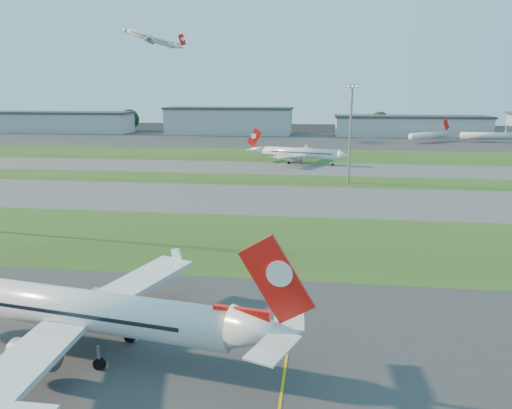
% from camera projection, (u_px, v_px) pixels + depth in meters
% --- Properties ---
extents(grass_strip_a, '(300.00, 34.00, 0.01)m').
position_uv_depth(grass_strip_a, '(272.00, 242.00, 82.11)').
color(grass_strip_a, '#2E4416').
rests_on(grass_strip_a, ground).
extents(taxiway_a, '(300.00, 32.00, 0.01)m').
position_uv_depth(taxiway_a, '(287.00, 199.00, 114.00)').
color(taxiway_a, '#515154').
rests_on(taxiway_a, ground).
extents(grass_strip_b, '(300.00, 18.00, 0.01)m').
position_uv_depth(grass_strip_b, '(293.00, 180.00, 138.16)').
color(grass_strip_b, '#2E4416').
rests_on(grass_strip_b, ground).
extents(taxiway_b, '(300.00, 26.00, 0.01)m').
position_uv_depth(taxiway_b, '(297.00, 168.00, 159.42)').
color(taxiway_b, '#515154').
rests_on(taxiway_b, ground).
extents(grass_strip_c, '(300.00, 40.00, 0.01)m').
position_uv_depth(grass_strip_c, '(302.00, 155.00, 191.31)').
color(grass_strip_c, '#2E4416').
rests_on(grass_strip_c, ground).
extents(apron_far, '(400.00, 80.00, 0.01)m').
position_uv_depth(apron_far, '(307.00, 140.00, 249.29)').
color(apron_far, '#333335').
rests_on(apron_far, ground).
extents(airliner_parked, '(37.13, 31.27, 11.64)m').
position_uv_depth(airliner_parked, '(84.00, 311.00, 46.87)').
color(airliner_parked, white).
rests_on(airliner_parked, ground).
extents(airliner_taxiing, '(32.24, 27.12, 10.33)m').
position_uv_depth(airliner_taxiing, '(299.00, 153.00, 168.83)').
color(airliner_taxiing, white).
rests_on(airliner_taxiing, ground).
extents(airliner_departing, '(29.65, 24.94, 9.31)m').
position_uv_depth(airliner_departing, '(151.00, 39.00, 252.55)').
color(airliner_departing, white).
extents(mini_jet_near, '(22.54, 20.28, 9.48)m').
position_uv_depth(mini_jet_near, '(429.00, 135.00, 240.24)').
color(mini_jet_near, white).
rests_on(mini_jet_near, ground).
extents(mini_jet_far, '(28.63, 4.22, 9.48)m').
position_uv_depth(mini_jet_far, '(489.00, 135.00, 239.17)').
color(mini_jet_far, white).
rests_on(mini_jet_far, ground).
extents(light_mast_centre, '(3.20, 0.70, 25.80)m').
position_uv_depth(light_mast_centre, '(351.00, 128.00, 131.00)').
color(light_mast_centre, gray).
rests_on(light_mast_centre, ground).
extents(hangar_far_west, '(91.80, 23.00, 12.20)m').
position_uv_depth(hangar_far_west, '(55.00, 122.00, 296.12)').
color(hangar_far_west, '#999BA1').
rests_on(hangar_far_west, ground).
extents(hangar_west, '(71.40, 23.00, 15.20)m').
position_uv_depth(hangar_west, '(229.00, 121.00, 282.34)').
color(hangar_west, '#999BA1').
rests_on(hangar_west, ground).
extents(hangar_east, '(81.60, 23.00, 11.20)m').
position_uv_depth(hangar_east, '(411.00, 126.00, 269.98)').
color(hangar_east, '#999BA1').
rests_on(hangar_east, ground).
extents(tree_far_west, '(11.00, 11.00, 12.00)m').
position_uv_depth(tree_far_west, '(6.00, 120.00, 313.72)').
color(tree_far_west, black).
rests_on(tree_far_west, ground).
extents(tree_west, '(12.10, 12.10, 13.20)m').
position_uv_depth(tree_west, '(129.00, 119.00, 305.27)').
color(tree_west, black).
rests_on(tree_west, ground).
extents(tree_mid_west, '(9.90, 9.90, 10.80)m').
position_uv_depth(tree_mid_west, '(275.00, 123.00, 290.17)').
color(tree_mid_west, black).
rests_on(tree_mid_west, ground).
extents(tree_mid_east, '(11.55, 11.55, 12.60)m').
position_uv_depth(tree_mid_east, '(380.00, 122.00, 285.17)').
color(tree_mid_east, black).
rests_on(tree_mid_east, ground).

